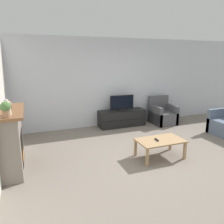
# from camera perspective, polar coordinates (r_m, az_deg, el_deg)

# --- Properties ---
(ground_plane) EXTENTS (24.00, 24.00, 0.00)m
(ground_plane) POSITION_cam_1_polar(r_m,az_deg,el_deg) (5.09, 12.55, -10.74)
(ground_plane) COLOR slate
(wall_back) EXTENTS (12.00, 0.06, 2.70)m
(wall_back) POSITION_cam_1_polar(r_m,az_deg,el_deg) (6.97, 1.34, 7.74)
(wall_back) COLOR silver
(wall_back) RESTS_ON ground
(fireplace) EXTENTS (0.46, 1.33, 1.17)m
(fireplace) POSITION_cam_1_polar(r_m,az_deg,el_deg) (4.56, -24.74, -6.61)
(fireplace) COLOR slate
(fireplace) RESTS_ON ground
(mantel_vase_left) EXTENTS (0.13, 0.13, 0.27)m
(mantel_vase_left) POSITION_cam_1_polar(r_m,az_deg,el_deg) (3.99, -25.81, 0.98)
(mantel_vase_left) COLOR beige
(mantel_vase_left) RESTS_ON fireplace
(mantel_clock) EXTENTS (0.08, 0.11, 0.15)m
(mantel_clock) POSITION_cam_1_polar(r_m,az_deg,el_deg) (4.52, -25.26, 1.77)
(mantel_clock) COLOR brown
(mantel_clock) RESTS_ON fireplace
(potted_plant) EXTENTS (0.16, 0.16, 0.26)m
(potted_plant) POSITION_cam_1_polar(r_m,az_deg,el_deg) (3.82, -26.03, 0.79)
(potted_plant) COLOR #936B4C
(potted_plant) RESTS_ON fireplace
(tv_stand) EXTENTS (1.46, 0.50, 0.51)m
(tv_stand) POSITION_cam_1_polar(r_m,az_deg,el_deg) (6.90, 2.55, -1.60)
(tv_stand) COLOR black
(tv_stand) RESTS_ON ground
(tv) EXTENTS (0.78, 0.18, 0.48)m
(tv) POSITION_cam_1_polar(r_m,az_deg,el_deg) (6.78, 2.60, 2.26)
(tv) COLOR black
(tv) RESTS_ON tv_stand
(armchair) EXTENTS (0.70, 0.76, 0.88)m
(armchair) POSITION_cam_1_polar(r_m,az_deg,el_deg) (7.36, 12.96, -0.70)
(armchair) COLOR #4C4C51
(armchair) RESTS_ON ground
(coffee_table) EXTENTS (0.99, 0.59, 0.40)m
(coffee_table) POSITION_cam_1_polar(r_m,az_deg,el_deg) (4.82, 12.46, -7.65)
(coffee_table) COLOR #A37F56
(coffee_table) RESTS_ON ground
(remote) EXTENTS (0.07, 0.15, 0.02)m
(remote) POSITION_cam_1_polar(r_m,az_deg,el_deg) (4.76, 11.58, -7.12)
(remote) COLOR black
(remote) RESTS_ON coffee_table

